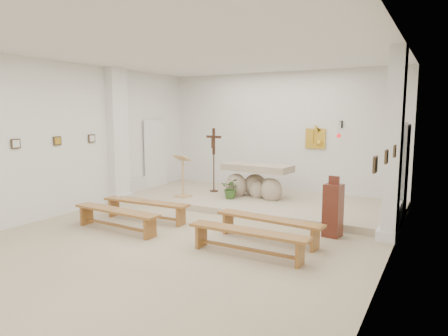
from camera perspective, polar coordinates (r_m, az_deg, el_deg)
The scene contains 27 objects.
ground at distance 7.53m, azimuth -6.42°, elevation -10.26°, with size 7.00×10.00×0.00m, color #C2AE8C.
wall_left at distance 9.65m, azimuth -23.72°, elevation 3.69°, with size 0.02×10.00×3.50m, color white.
wall_right at distance 5.88m, azimuth 22.16°, elevation 1.60°, with size 0.02×10.00×3.50m, color white.
wall_back at distance 11.60m, azimuth 7.98°, elevation 4.83°, with size 7.00×0.02×3.50m, color white.
ceiling at distance 7.26m, azimuth -6.85°, elevation 16.94°, with size 7.00×10.00×0.02m, color silver.
sanctuary_platform at distance 10.46m, azimuth 4.84°, elevation -4.70°, with size 6.98×3.00×0.15m, color #B7A48C.
pilaster_left at distance 10.89m, azimuth -14.92°, elevation 4.46°, with size 0.26×0.55×3.50m, color white.
pilaster_right at distance 7.88m, azimuth 23.12°, elevation 2.96°, with size 0.26×0.55×3.50m, color white.
gold_wall_relief at distance 11.24m, azimuth 12.92°, elevation 4.11°, with size 0.55×0.04×0.55m, color gold.
sanctuary_lamp at distance 10.81m, azimuth 16.14°, elevation 4.71°, with size 0.11×0.36×0.44m.
station_frame_left_front at distance 9.18m, azimuth -27.61°, elevation 3.10°, with size 0.03×0.20×0.20m, color #3C2C1A.
station_frame_left_mid at distance 9.76m, azimuth -22.71°, elevation 3.60°, with size 0.03×0.20×0.20m, color #3C2C1A.
station_frame_left_rear at distance 10.41m, azimuth -18.38°, elevation 4.03°, with size 0.03×0.20×0.20m, color #3C2C1A.
station_frame_right_front at distance 5.10m, azimuth 20.80°, elevation 0.47°, with size 0.03×0.20×0.20m, color #3C2C1A.
station_frame_right_mid at distance 6.09m, azimuth 22.20°, elevation 1.50°, with size 0.03×0.20×0.20m, color #3C2C1A.
station_frame_right_rear at distance 7.08m, azimuth 23.21°, elevation 2.24°, with size 0.03×0.20×0.20m, color #3C2C1A.
radiator_left at distance 11.61m, azimuth -12.48°, elevation -2.63°, with size 0.10×0.85×0.52m, color silver.
radiator_right at distance 8.79m, azimuth 23.50°, elevation -6.42°, with size 0.10×0.85×0.52m, color silver.
altar at distance 10.55m, azimuth 4.60°, elevation -2.16°, with size 1.89×0.89×0.95m.
lectern at distance 10.52m, azimuth -5.94°, elevation -1.12°, with size 0.44×0.39×1.13m.
crucifix_stand at distance 11.14m, azimuth -1.49°, elevation 1.84°, with size 0.53×0.23×1.78m.
potted_plant at distance 10.29m, azimuth 1.03°, elevation -2.89°, with size 0.49×0.43×0.55m, color #355923.
donation_pedestal at distance 7.87m, azimuth 15.30°, elevation -5.81°, with size 0.35×0.35×1.17m.
bench_left_front at distance 8.91m, azimuth -11.12°, elevation -5.33°, with size 2.10×0.44×0.44m.
bench_right_front at distance 7.42m, azimuth 6.40°, elevation -7.88°, with size 2.11×0.54×0.44m.
bench_left_second at distance 8.27m, azimuth -15.14°, elevation -6.47°, with size 2.10×0.45×0.44m.
bench_right_second at distance 6.64m, azimuth 3.36°, elevation -9.73°, with size 2.09×0.35×0.44m.
Camera 1 is at (4.20, -5.81, 2.32)m, focal length 32.00 mm.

